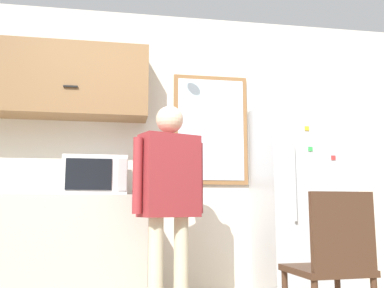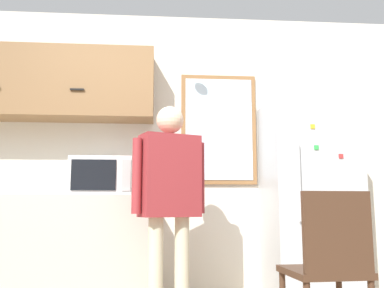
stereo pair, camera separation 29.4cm
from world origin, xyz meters
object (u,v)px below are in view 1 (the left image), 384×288
Objects in this scene: person at (169,187)px; refrigerator at (301,201)px; microwave at (96,176)px; chair at (333,259)px.

person is 1.32m from refrigerator.
chair is (1.51, -1.18, -0.58)m from microwave.
person is 1.74× the size of chair.
chair is at bearing -37.92° from microwave.
refrigerator is at bearing -1.98° from microwave.
refrigerator is 1.21m from chair.
person is at bearing -41.45° from microwave.
refrigerator is (1.24, 0.44, -0.09)m from person.
microwave is 0.57× the size of chair.
chair is (0.95, -0.68, -0.47)m from person.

